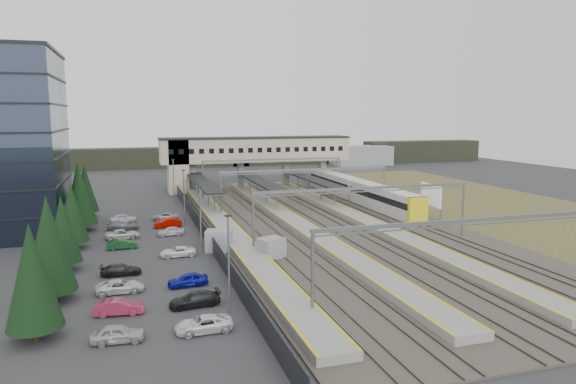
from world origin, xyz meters
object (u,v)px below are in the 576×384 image
object	(u,v)px
relay_cabin_near	(219,241)
train	(357,191)
relay_cabin_far	(271,249)
footbridge	(244,153)
billboard	(431,196)

from	to	relation	value
relay_cabin_near	train	xyz separation A→B (m)	(29.65, 26.06, 0.94)
relay_cabin_far	relay_cabin_near	bearing A→B (deg)	134.33
relay_cabin_near	footbridge	distance (m)	50.13
train	relay_cabin_near	bearing A→B (deg)	-138.69
relay_cabin_near	relay_cabin_far	xyz separation A→B (m)	(4.95, -5.07, -0.04)
footbridge	train	xyz separation A→B (m)	(16.30, -21.79, -5.76)
relay_cabin_near	relay_cabin_far	bearing A→B (deg)	-45.67
train	billboard	bearing A→B (deg)	-78.46
billboard	train	bearing A→B (deg)	101.54
relay_cabin_far	billboard	world-z (taller)	billboard
relay_cabin_near	footbridge	world-z (taller)	footbridge
billboard	relay_cabin_far	bearing A→B (deg)	-155.20
train	billboard	size ratio (longest dim) A/B	6.57
relay_cabin_far	billboard	xyz separation A→B (m)	(28.38, 13.11, 2.58)
relay_cabin_near	train	world-z (taller)	train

